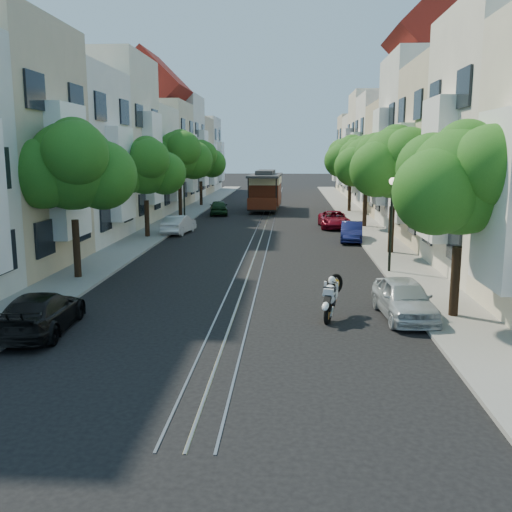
% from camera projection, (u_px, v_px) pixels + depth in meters
% --- Properties ---
extents(ground, '(200.00, 200.00, 0.00)m').
position_uv_depth(ground, '(269.00, 215.00, 49.52)').
color(ground, black).
rests_on(ground, ground).
extents(sidewalk_east, '(2.50, 80.00, 0.12)m').
position_uv_depth(sidewalk_east, '(353.00, 215.00, 49.08)').
color(sidewalk_east, gray).
rests_on(sidewalk_east, ground).
extents(sidewalk_west, '(2.50, 80.00, 0.12)m').
position_uv_depth(sidewalk_west, '(187.00, 214.00, 49.94)').
color(sidewalk_west, gray).
rests_on(sidewalk_west, ground).
extents(rail_left, '(0.06, 80.00, 0.02)m').
position_uv_depth(rail_left, '(263.00, 215.00, 49.55)').
color(rail_left, gray).
rests_on(rail_left, ground).
extents(rail_slot, '(0.06, 80.00, 0.02)m').
position_uv_depth(rail_slot, '(269.00, 215.00, 49.52)').
color(rail_slot, gray).
rests_on(rail_slot, ground).
extents(rail_right, '(0.06, 80.00, 0.02)m').
position_uv_depth(rail_right, '(275.00, 215.00, 49.49)').
color(rail_right, gray).
rests_on(rail_right, ground).
extents(lane_line, '(0.08, 80.00, 0.01)m').
position_uv_depth(lane_line, '(269.00, 215.00, 49.52)').
color(lane_line, tan).
rests_on(lane_line, ground).
extents(townhouses_east, '(7.75, 72.00, 12.00)m').
position_uv_depth(townhouses_east, '(411.00, 155.00, 47.80)').
color(townhouses_east, beige).
rests_on(townhouses_east, ground).
extents(townhouses_west, '(7.75, 72.00, 11.76)m').
position_uv_depth(townhouses_west, '(132.00, 156.00, 49.24)').
color(townhouses_west, silver).
rests_on(townhouses_west, ground).
extents(tree_e_a, '(4.72, 3.87, 6.27)m').
position_uv_depth(tree_e_a, '(464.00, 184.00, 17.83)').
color(tree_e_a, black).
rests_on(tree_e_a, ground).
extents(tree_e_b, '(4.93, 4.08, 6.68)m').
position_uv_depth(tree_e_b, '(395.00, 165.00, 29.56)').
color(tree_e_b, black).
rests_on(tree_e_b, ground).
extents(tree_e_c, '(4.84, 3.99, 6.52)m').
position_uv_depth(tree_e_c, '(367.00, 163.00, 40.38)').
color(tree_e_c, black).
rests_on(tree_e_c, ground).
extents(tree_e_d, '(5.01, 4.16, 6.85)m').
position_uv_depth(tree_e_d, '(351.00, 158.00, 51.14)').
color(tree_e_d, black).
rests_on(tree_e_d, ground).
extents(tree_w_a, '(4.93, 4.08, 6.68)m').
position_uv_depth(tree_w_a, '(73.00, 168.00, 23.54)').
color(tree_w_a, black).
rests_on(tree_w_a, ground).
extents(tree_w_b, '(4.72, 3.87, 6.27)m').
position_uv_depth(tree_w_b, '(146.00, 168.00, 35.39)').
color(tree_w_b, black).
rests_on(tree_w_b, ground).
extents(tree_w_c, '(5.13, 4.28, 7.09)m').
position_uv_depth(tree_w_c, '(180.00, 156.00, 46.07)').
color(tree_w_c, black).
rests_on(tree_w_c, ground).
extents(tree_w_d, '(4.84, 3.99, 6.52)m').
position_uv_depth(tree_w_d, '(201.00, 160.00, 56.96)').
color(tree_w_d, black).
rests_on(tree_w_d, ground).
extents(lamp_east, '(0.32, 0.32, 4.16)m').
position_uv_depth(lamp_east, '(392.00, 210.00, 25.07)').
color(lamp_east, black).
rests_on(lamp_east, ground).
extents(lamp_west, '(0.32, 0.32, 4.16)m').
position_uv_depth(lamp_west, '(184.00, 186.00, 43.50)').
color(lamp_west, black).
rests_on(lamp_west, ground).
extents(sportbike_rider, '(0.80, 1.81, 1.44)m').
position_uv_depth(sportbike_rider, '(331.00, 295.00, 18.45)').
color(sportbike_rider, black).
rests_on(sportbike_rider, ground).
extents(cable_car, '(3.02, 8.94, 3.41)m').
position_uv_depth(cable_car, '(266.00, 189.00, 53.30)').
color(cable_car, black).
rests_on(cable_car, ground).
extents(parked_car_e_near, '(1.83, 3.95, 1.31)m').
position_uv_depth(parked_car_e_near, '(404.00, 299.00, 18.61)').
color(parked_car_e_near, '#B1B9BD').
rests_on(parked_car_e_near, ground).
extents(parked_car_e_mid, '(1.65, 3.74, 1.20)m').
position_uv_depth(parked_car_e_mid, '(352.00, 232.00, 34.74)').
color(parked_car_e_mid, '#0E1346').
rests_on(parked_car_e_mid, ground).
extents(parked_car_e_far, '(2.16, 4.43, 1.21)m').
position_uv_depth(parked_car_e_far, '(334.00, 220.00, 41.00)').
color(parked_car_e_far, maroon).
rests_on(parked_car_e_far, ground).
extents(parked_car_w_near, '(2.05, 4.38, 1.24)m').
position_uv_depth(parked_car_w_near, '(41.00, 312.00, 17.11)').
color(parked_car_w_near, black).
rests_on(parked_car_w_near, ground).
extents(parked_car_w_mid, '(1.81, 3.93, 1.25)m').
position_uv_depth(parked_car_w_mid, '(179.00, 224.00, 38.04)').
color(parked_car_w_mid, silver).
rests_on(parked_car_w_mid, ground).
extents(parked_car_w_far, '(2.04, 3.98, 1.30)m').
position_uv_depth(parked_car_w_far, '(219.00, 207.00, 49.58)').
color(parked_car_w_far, black).
rests_on(parked_car_w_far, ground).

